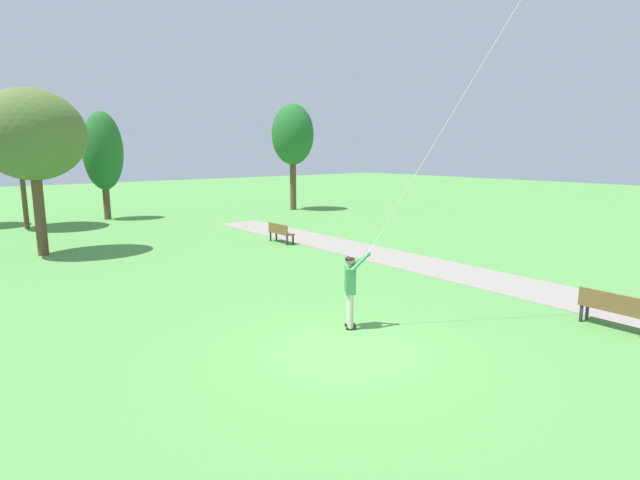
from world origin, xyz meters
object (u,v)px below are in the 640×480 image
(tree_treeline_center, at_px, (32,135))
(tree_horizon_far, at_px, (293,135))
(park_bench_near_walkway, at_px, (613,307))
(tree_treeline_right, at_px, (18,140))
(person_kite_flyer, at_px, (351,285))
(tree_behind_path, at_px, (103,152))
(park_bench_far_walkway, at_px, (280,232))

(tree_treeline_center, distance_m, tree_horizon_far, 18.03)
(park_bench_near_walkway, distance_m, tree_treeline_right, 27.47)
(person_kite_flyer, height_order, tree_treeline_center, tree_treeline_center)
(tree_treeline_right, distance_m, tree_horizon_far, 16.24)
(tree_treeline_center, height_order, tree_behind_path, tree_treeline_center)
(tree_behind_path, bearing_deg, tree_treeline_center, -119.26)
(park_bench_far_walkway, height_order, tree_treeline_right, tree_treeline_right)
(park_bench_near_walkway, xyz_separation_m, tree_behind_path, (-3.34, 27.06, 3.52))
(tree_treeline_right, bearing_deg, tree_treeline_center, -95.37)
(park_bench_far_walkway, distance_m, tree_treeline_center, 10.46)
(person_kite_flyer, height_order, park_bench_near_walkway, person_kite_flyer)
(person_kite_flyer, relative_size, tree_treeline_right, 0.30)
(person_kite_flyer, height_order, tree_behind_path, tree_behind_path)
(park_bench_far_walkway, relative_size, tree_horizon_far, 0.21)
(park_bench_near_walkway, bearing_deg, tree_behind_path, 97.05)
(tree_horizon_far, bearing_deg, person_kite_flyer, -122.93)
(person_kite_flyer, bearing_deg, tree_behind_path, 86.60)
(person_kite_flyer, xyz_separation_m, tree_behind_path, (1.38, 23.17, 2.98))
(person_kite_flyer, xyz_separation_m, tree_treeline_right, (-3.08, 22.12, 3.56))
(park_bench_near_walkway, distance_m, tree_horizon_far, 25.81)
(tree_treeline_right, distance_m, tree_behind_path, 4.62)
(tree_behind_path, bearing_deg, park_bench_near_walkway, -82.95)
(park_bench_far_walkway, bearing_deg, tree_treeline_right, 123.87)
(person_kite_flyer, distance_m, tree_behind_path, 23.40)
(tree_treeline_center, bearing_deg, person_kite_flyer, -74.39)
(park_bench_near_walkway, height_order, tree_treeline_right, tree_treeline_right)
(park_bench_near_walkway, distance_m, park_bench_far_walkway, 14.00)
(tree_treeline_right, xyz_separation_m, tree_behind_path, (4.46, 1.05, -0.58))
(person_kite_flyer, xyz_separation_m, tree_horizon_far, (13.03, 20.11, 4.07))
(person_kite_flyer, distance_m, tree_treeline_right, 22.62)
(park_bench_far_walkway, xyz_separation_m, tree_treeline_center, (-8.85, 3.72, 4.16))
(tree_treeline_right, bearing_deg, tree_horizon_far, -7.12)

